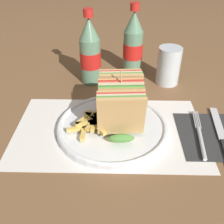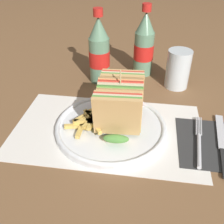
# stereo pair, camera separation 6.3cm
# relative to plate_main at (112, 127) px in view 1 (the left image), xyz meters

# --- Properties ---
(ground_plane) EXTENTS (4.00, 4.00, 0.00)m
(ground_plane) POSITION_rel_plate_main_xyz_m (0.01, 0.01, -0.01)
(ground_plane) COLOR brown
(placemat) EXTENTS (0.46, 0.27, 0.00)m
(placemat) POSITION_rel_plate_main_xyz_m (-0.01, -0.00, -0.01)
(placemat) COLOR silver
(placemat) RESTS_ON ground_plane
(plate_main) EXTENTS (0.27, 0.27, 0.02)m
(plate_main) POSITION_rel_plate_main_xyz_m (0.00, 0.00, 0.00)
(plate_main) COLOR white
(plate_main) RESTS_ON ground_plane
(club_sandwich) EXTENTS (0.11, 0.19, 0.14)m
(club_sandwich) POSITION_rel_plate_main_xyz_m (0.02, 0.02, 0.06)
(club_sandwich) COLOR tan
(club_sandwich) RESTS_ON plate_main
(fries_pile) EXTENTS (0.12, 0.11, 0.02)m
(fries_pile) POSITION_rel_plate_main_xyz_m (-0.04, -0.01, 0.02)
(fries_pile) COLOR #E0B756
(fries_pile) RESTS_ON plate_main
(napkin) EXTENTS (0.15, 0.17, 0.00)m
(napkin) POSITION_rel_plate_main_xyz_m (0.23, -0.02, -0.01)
(napkin) COLOR #2D2D2D
(napkin) RESTS_ON ground_plane
(fork) EXTENTS (0.03, 0.18, 0.01)m
(fork) POSITION_rel_plate_main_xyz_m (0.20, -0.03, -0.00)
(fork) COLOR silver
(fork) RESTS_ON napkin
(knife) EXTENTS (0.04, 0.22, 0.00)m
(knife) POSITION_rel_plate_main_xyz_m (0.26, -0.02, -0.00)
(knife) COLOR black
(knife) RESTS_ON napkin
(coke_bottle_near) EXTENTS (0.06, 0.06, 0.22)m
(coke_bottle_near) POSITION_rel_plate_main_xyz_m (-0.07, 0.25, 0.09)
(coke_bottle_near) COLOR slate
(coke_bottle_near) RESTS_ON ground_plane
(coke_bottle_far) EXTENTS (0.06, 0.06, 0.22)m
(coke_bottle_far) POSITION_rel_plate_main_xyz_m (0.06, 0.32, 0.09)
(coke_bottle_far) COLOR slate
(coke_bottle_far) RESTS_ON ground_plane
(glass_near) EXTENTS (0.07, 0.07, 0.12)m
(glass_near) POSITION_rel_plate_main_xyz_m (0.17, 0.24, 0.04)
(glass_near) COLOR silver
(glass_near) RESTS_ON ground_plane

